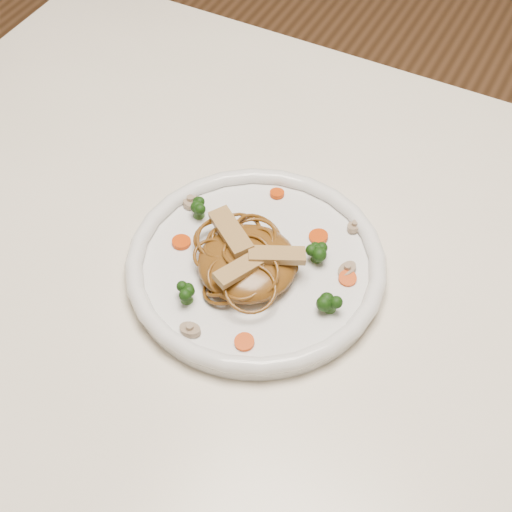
% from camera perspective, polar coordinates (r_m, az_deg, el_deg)
% --- Properties ---
extents(table, '(1.20, 0.80, 0.75)m').
position_cam_1_polar(table, '(0.95, 3.31, -4.61)').
color(table, white).
rests_on(table, ground).
extents(plate, '(0.32, 0.32, 0.02)m').
position_cam_1_polar(plate, '(0.86, 0.00, -0.94)').
color(plate, white).
rests_on(plate, table).
extents(noodle_mound, '(0.13, 0.13, 0.04)m').
position_cam_1_polar(noodle_mound, '(0.84, -0.64, -0.51)').
color(noodle_mound, brown).
rests_on(noodle_mound, plate).
extents(chicken_a, '(0.06, 0.05, 0.01)m').
position_cam_1_polar(chicken_a, '(0.82, 1.56, 0.06)').
color(chicken_a, tan).
rests_on(chicken_a, noodle_mound).
extents(chicken_b, '(0.07, 0.06, 0.01)m').
position_cam_1_polar(chicken_b, '(0.84, -1.88, 1.81)').
color(chicken_b, tan).
rests_on(chicken_b, noodle_mound).
extents(chicken_c, '(0.04, 0.06, 0.01)m').
position_cam_1_polar(chicken_c, '(0.81, -1.18, -0.95)').
color(chicken_c, tan).
rests_on(chicken_c, noodle_mound).
extents(broccoli_0, '(0.04, 0.04, 0.03)m').
position_cam_1_polar(broccoli_0, '(0.85, 4.60, 0.48)').
color(broccoli_0, '#193D0C').
rests_on(broccoli_0, plate).
extents(broccoli_1, '(0.04, 0.04, 0.03)m').
position_cam_1_polar(broccoli_1, '(0.90, -4.32, 3.68)').
color(broccoli_1, '#193D0C').
rests_on(broccoli_1, plate).
extents(broccoli_2, '(0.03, 0.03, 0.03)m').
position_cam_1_polar(broccoli_2, '(0.82, -5.23, -2.67)').
color(broccoli_2, '#193D0C').
rests_on(broccoli_2, plate).
extents(broccoli_3, '(0.03, 0.03, 0.03)m').
position_cam_1_polar(broccoli_3, '(0.81, 5.57, -3.38)').
color(broccoli_3, '#193D0C').
rests_on(broccoli_3, plate).
extents(carrot_0, '(0.02, 0.02, 0.00)m').
position_cam_1_polar(carrot_0, '(0.88, 4.67, 1.44)').
color(carrot_0, '#E43F08').
rests_on(carrot_0, plate).
extents(carrot_1, '(0.03, 0.03, 0.00)m').
position_cam_1_polar(carrot_1, '(0.88, -5.58, 1.04)').
color(carrot_1, '#E43F08').
rests_on(carrot_1, plate).
extents(carrot_2, '(0.02, 0.02, 0.00)m').
position_cam_1_polar(carrot_2, '(0.85, 6.83, -1.67)').
color(carrot_2, '#E43F08').
rests_on(carrot_2, plate).
extents(carrot_3, '(0.02, 0.02, 0.00)m').
position_cam_1_polar(carrot_3, '(0.93, 1.57, 4.68)').
color(carrot_3, '#E43F08').
rests_on(carrot_3, plate).
extents(carrot_4, '(0.02, 0.02, 0.00)m').
position_cam_1_polar(carrot_4, '(0.79, -0.87, -6.43)').
color(carrot_4, '#E43F08').
rests_on(carrot_4, plate).
extents(mushroom_0, '(0.02, 0.02, 0.01)m').
position_cam_1_polar(mushroom_0, '(0.80, -4.92, -5.49)').
color(mushroom_0, tan).
rests_on(mushroom_0, plate).
extents(mushroom_1, '(0.03, 0.03, 0.01)m').
position_cam_1_polar(mushroom_1, '(0.85, 6.80, -1.02)').
color(mushroom_1, tan).
rests_on(mushroom_1, plate).
extents(mushroom_2, '(0.03, 0.03, 0.01)m').
position_cam_1_polar(mushroom_2, '(0.92, -4.90, 4.06)').
color(mushroom_2, tan).
rests_on(mushroom_2, plate).
extents(mushroom_3, '(0.02, 0.02, 0.01)m').
position_cam_1_polar(mushroom_3, '(0.90, 7.34, 2.18)').
color(mushroom_3, tan).
rests_on(mushroom_3, plate).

